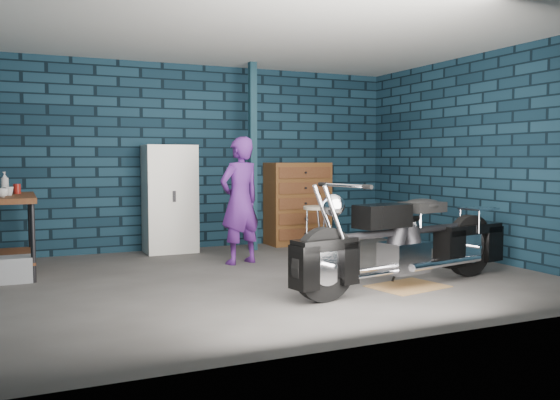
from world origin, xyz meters
The scene contains 15 objects.
ground centered at (0.00, 0.00, 0.00)m, with size 6.00×6.00×0.00m, color #514E4B.
room_walls centered at (0.00, 0.55, 1.90)m, with size 6.02×5.01×2.71m.
support_post centered at (0.55, 1.95, 1.35)m, with size 0.10×0.10×2.70m, color #13313D.
workbench centered at (-2.68, 1.40, 0.46)m, with size 0.60×1.40×0.91m, color brown.
drip_mat centered at (1.11, -1.02, 0.00)m, with size 0.75×0.56×0.01m, color brown.
motorcycle centered at (1.11, -1.02, 0.55)m, with size 2.48×0.67×1.09m, color black, non-canonical shape.
person centered at (-0.01, 0.97, 0.80)m, with size 0.58×0.38×1.60m, color #511F74.
storage_bin centered at (-2.66, 0.90, 0.14)m, with size 0.44×0.31×0.27m, color gray.
locker centered at (-0.60, 2.23, 0.76)m, with size 0.71×0.51×1.52m, color silver.
tool_chest centered at (1.41, 2.23, 0.63)m, with size 0.95×0.53×1.26m, color brown.
shop_stool centered at (1.21, 1.21, 0.34)m, with size 0.37×0.37×0.67m, color beige, non-canonical shape.
cup_a centered at (-2.72, 1.06, 0.96)m, with size 0.12×0.12×0.10m, color beige.
cup_b centered at (-2.66, 1.33, 0.96)m, with size 0.11×0.11×0.10m, color beige.
mug_red centered at (-2.57, 1.67, 0.97)m, with size 0.08×0.08×0.12m, color maroon.
bottle centered at (-2.70, 1.79, 1.04)m, with size 0.10×0.10×0.26m, color gray.
Camera 1 is at (-2.58, -6.01, 1.33)m, focal length 38.00 mm.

